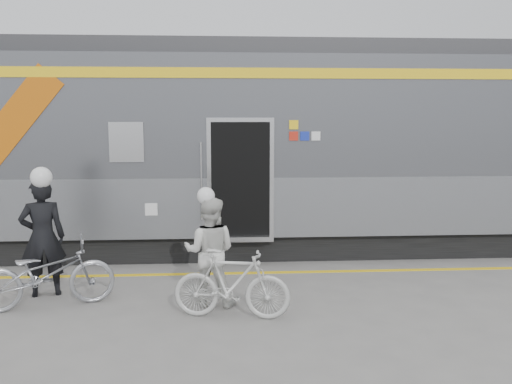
{
  "coord_description": "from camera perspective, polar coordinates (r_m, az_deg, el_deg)",
  "views": [
    {
      "loc": [
        0.21,
        -6.94,
        2.7
      ],
      "look_at": [
        0.76,
        1.6,
        1.5
      ],
      "focal_mm": 38.0,
      "sensor_mm": 36.0,
      "label": 1
    }
  ],
  "objects": [
    {
      "name": "ground",
      "position": [
        7.45,
        -5.16,
        -13.3
      ],
      "size": [
        90.0,
        90.0,
        0.0
      ],
      "primitive_type": "plane",
      "color": "slate",
      "rests_on": "ground"
    },
    {
      "name": "train",
      "position": [
        11.31,
        -13.13,
        4.5
      ],
      "size": [
        24.0,
        3.17,
        4.1
      ],
      "color": "black",
      "rests_on": "ground"
    },
    {
      "name": "helmet_man",
      "position": [
        8.61,
        -21.91,
        2.4
      ],
      "size": [
        0.31,
        0.31,
        0.31
      ],
      "primitive_type": "sphere",
      "color": "white",
      "rests_on": "man"
    },
    {
      "name": "woman",
      "position": [
        7.8,
        -4.89,
        -6.27
      ],
      "size": [
        0.86,
        0.72,
        1.57
      ],
      "primitive_type": "imported",
      "rotation": [
        0.0,
        0.0,
        2.96
      ],
      "color": "silver",
      "rests_on": "ground"
    },
    {
      "name": "man",
      "position": [
        8.76,
        -21.55,
        -4.46
      ],
      "size": [
        0.75,
        0.6,
        1.79
      ],
      "primitive_type": "imported",
      "rotation": [
        0.0,
        0.0,
        3.43
      ],
      "color": "black",
      "rests_on": "ground"
    },
    {
      "name": "bicycle_left",
      "position": [
        8.29,
        -21.24,
        -8.02
      ],
      "size": [
        1.99,
        1.17,
        0.99
      ],
      "primitive_type": "imported",
      "rotation": [
        0.0,
        0.0,
        1.86
      ],
      "color": "#A3A5AB",
      "rests_on": "ground"
    },
    {
      "name": "helmet_woman",
      "position": [
        7.63,
        -4.97,
        0.37
      ],
      "size": [
        0.25,
        0.25,
        0.25
      ],
      "primitive_type": "sphere",
      "color": "white",
      "rests_on": "woman"
    },
    {
      "name": "safety_strip",
      "position": [
        9.49,
        -4.83,
        -8.56
      ],
      "size": [
        24.0,
        0.12,
        0.01
      ],
      "primitive_type": "cube",
      "color": "yellow",
      "rests_on": "ground"
    },
    {
      "name": "bicycle_right",
      "position": [
        7.36,
        -2.58,
        -9.64
      ],
      "size": [
        1.64,
        0.73,
        0.95
      ],
      "primitive_type": "imported",
      "rotation": [
        0.0,
        0.0,
        1.39
      ],
      "color": "#B9B9B5",
      "rests_on": "ground"
    }
  ]
}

